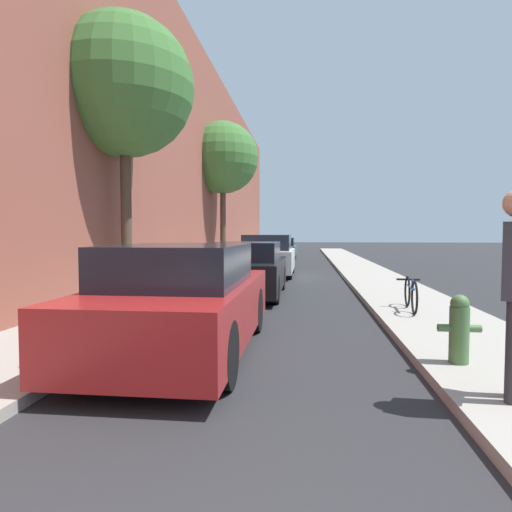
# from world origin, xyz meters

# --- Properties ---
(ground_plane) EXTENTS (120.00, 120.00, 0.00)m
(ground_plane) POSITION_xyz_m (0.00, 16.00, 0.00)
(ground_plane) COLOR #28282B
(sidewalk_left) EXTENTS (2.00, 52.00, 0.12)m
(sidewalk_left) POSITION_xyz_m (-2.90, 16.00, 0.06)
(sidewalk_left) COLOR #9E998E
(sidewalk_left) RESTS_ON ground
(sidewalk_right) EXTENTS (2.00, 52.00, 0.12)m
(sidewalk_right) POSITION_xyz_m (2.90, 16.00, 0.06)
(sidewalk_right) COLOR #9E998E
(sidewalk_right) RESTS_ON ground
(building_facade_left) EXTENTS (0.70, 52.00, 9.64)m
(building_facade_left) POSITION_xyz_m (-4.25, 16.00, 4.82)
(building_facade_left) COLOR brown
(building_facade_left) RESTS_ON ground
(parked_car_red) EXTENTS (1.77, 4.20, 1.43)m
(parked_car_red) POSITION_xyz_m (-0.99, 5.49, 0.69)
(parked_car_red) COLOR black
(parked_car_red) RESTS_ON ground
(parked_car_black) EXTENTS (1.77, 4.09, 1.36)m
(parked_car_black) POSITION_xyz_m (-0.87, 10.85, 0.65)
(parked_car_black) COLOR black
(parked_car_black) RESTS_ON ground
(parked_car_white) EXTENTS (1.88, 3.98, 1.52)m
(parked_car_white) POSITION_xyz_m (-0.81, 16.08, 0.72)
(parked_car_white) COLOR black
(parked_car_white) RESTS_ON ground
(parked_car_maroon) EXTENTS (1.71, 4.56, 1.37)m
(parked_car_maroon) POSITION_xyz_m (-0.96, 21.25, 0.66)
(parked_car_maroon) COLOR black
(parked_car_maroon) RESTS_ON ground
(parked_car_teal) EXTENTS (1.85, 4.02, 1.29)m
(parked_car_teal) POSITION_xyz_m (-0.98, 27.19, 0.62)
(parked_car_teal) COLOR black
(parked_car_teal) RESTS_ON ground
(street_tree_near) EXTENTS (3.12, 3.12, 6.29)m
(street_tree_near) POSITION_xyz_m (-3.45, 9.49, 4.83)
(street_tree_near) COLOR #4C3A2B
(street_tree_near) RESTS_ON sidewalk_left
(street_tree_far) EXTENTS (3.33, 3.33, 6.64)m
(street_tree_far) POSITION_xyz_m (-3.29, 20.26, 5.07)
(street_tree_far) COLOR #4C3A2B
(street_tree_far) RESTS_ON sidewalk_left
(fire_hydrant) EXTENTS (0.46, 0.21, 0.78)m
(fire_hydrant) POSITION_xyz_m (2.33, 5.02, 0.52)
(fire_hydrant) COLOR #47703D
(fire_hydrant) RESTS_ON sidewalk_right
(bicycle) EXTENTS (0.44, 1.49, 0.61)m
(bicycle) POSITION_xyz_m (2.58, 8.45, 0.43)
(bicycle) COLOR black
(bicycle) RESTS_ON sidewalk_right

